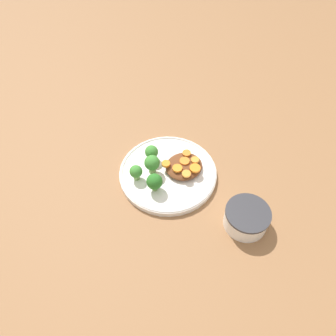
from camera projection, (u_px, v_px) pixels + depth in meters
name	position (u px, v px, depth m)	size (l,w,h in m)	color
ground_plane	(168.00, 175.00, 0.86)	(4.00, 4.00, 0.00)	#8C603D
plate	(168.00, 173.00, 0.85)	(0.25, 0.25, 0.02)	white
dip_bowl	(247.00, 217.00, 0.74)	(0.10, 0.10, 0.05)	white
stew_mound	(184.00, 166.00, 0.84)	(0.10, 0.09, 0.02)	brown
broccoli_floret_0	(136.00, 172.00, 0.81)	(0.03, 0.03, 0.04)	#759E51
broccoli_floret_1	(152.00, 152.00, 0.85)	(0.03, 0.03, 0.05)	#7FA85B
broccoli_floret_2	(155.00, 182.00, 0.79)	(0.04, 0.04, 0.05)	#759E51
broccoli_floret_3	(152.00, 163.00, 0.82)	(0.04, 0.04, 0.06)	#759E51
carrot_slice_0	(167.00, 163.00, 0.83)	(0.02, 0.02, 0.01)	orange
carrot_slice_1	(185.00, 161.00, 0.84)	(0.03, 0.03, 0.00)	orange
carrot_slice_2	(186.00, 174.00, 0.81)	(0.02, 0.02, 0.00)	orange
carrot_slice_3	(195.00, 160.00, 0.84)	(0.02, 0.02, 0.01)	orange
carrot_slice_4	(187.00, 153.00, 0.85)	(0.02, 0.02, 0.00)	orange
carrot_slice_5	(177.00, 168.00, 0.82)	(0.02, 0.02, 0.01)	orange
carrot_slice_6	(195.00, 168.00, 0.82)	(0.03, 0.03, 0.01)	orange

